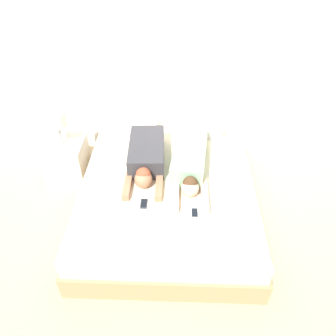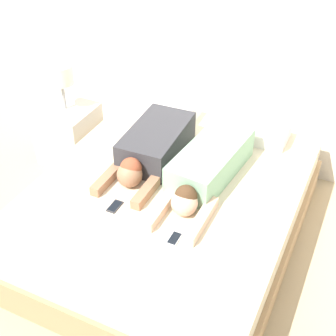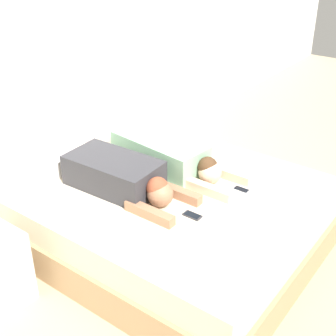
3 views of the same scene
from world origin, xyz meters
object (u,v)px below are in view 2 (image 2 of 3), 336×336
person_left (152,147)px  person_right (206,168)px  pillow_head_left (170,109)px  pillow_head_right (259,130)px  cell_phone_right (174,239)px  nightstand (69,130)px  cell_phone_left (115,206)px  bed (168,211)px

person_left → person_right: (0.47, -0.07, -0.00)m
pillow_head_left → pillow_head_right: size_ratio=1.00×
cell_phone_right → nightstand: bearing=146.5°
cell_phone_left → cell_phone_right: (0.49, -0.10, 0.00)m
person_left → nightstand: nightstand is taller
person_left → cell_phone_left: 0.61m
person_right → cell_phone_left: bearing=-130.0°
pillow_head_left → nightstand: bearing=-158.9°
pillow_head_left → person_right: 0.95m
bed → pillow_head_right: bearing=65.5°
pillow_head_left → nightstand: 0.96m
person_right → cell_phone_left: size_ratio=9.07×
bed → pillow_head_right: pillow_head_right is taller
pillow_head_left → nightstand: size_ratio=0.50×
pillow_head_left → cell_phone_right: 1.50m
bed → cell_phone_left: (-0.22, -0.37, 0.25)m
bed → cell_phone_left: size_ratio=17.31×
nightstand → cell_phone_left: bearing=-41.1°
person_left → cell_phone_right: 0.87m
cell_phone_right → nightstand: (-1.53, 1.01, -0.19)m
pillow_head_left → pillow_head_right: 0.80m
cell_phone_right → nightstand: nightstand is taller
cell_phone_left → bed: bearing=59.0°
pillow_head_right → person_left: person_left is taller
nightstand → person_left: bearing=-16.9°
person_right → nightstand: size_ratio=1.22×
person_left → bed: bearing=-43.7°
person_left → nightstand: 1.10m
cell_phone_right → pillow_head_left: bearing=116.4°
pillow_head_left → person_left: size_ratio=0.47×
pillow_head_right → person_left: size_ratio=0.47×
person_right → nightstand: (-1.48, 0.38, -0.30)m
pillow_head_left → cell_phone_left: pillow_head_left is taller
bed → cell_phone_left: bearing=-121.0°
bed → person_right: person_right is taller
cell_phone_left → pillow_head_right: bearing=63.5°
bed → cell_phone_right: bearing=-60.3°
person_left → person_right: size_ratio=0.88×
pillow_head_right → person_right: size_ratio=0.41×
person_right → cell_phone_right: 0.64m
person_left → nightstand: bearing=163.1°
person_right → cell_phone_left: (-0.44, -0.53, -0.10)m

